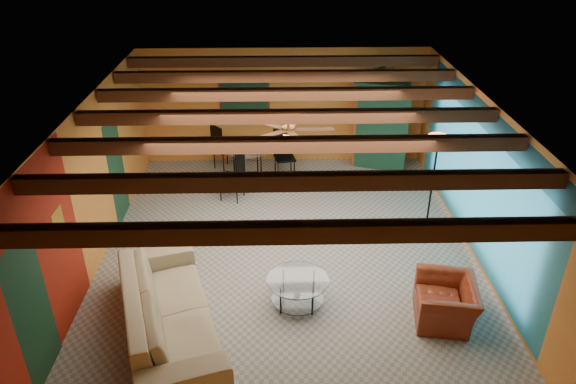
{
  "coord_description": "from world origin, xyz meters",
  "views": [
    {
      "loc": [
        -0.2,
        -7.73,
        5.42
      ],
      "look_at": [
        0.0,
        0.2,
        1.15
      ],
      "focal_mm": 33.13,
      "sensor_mm": 36.0,
      "label": 1
    }
  ],
  "objects_px": {
    "armchair": "(446,301)",
    "floor_lamp": "(432,184)",
    "sofa": "(169,311)",
    "potted_plant": "(384,73)",
    "coffee_table": "(298,291)",
    "dining_table": "(247,158)",
    "armoire": "(380,125)",
    "vase": "(246,130)"
  },
  "relations": [
    {
      "from": "armchair",
      "to": "floor_lamp",
      "type": "xyz_separation_m",
      "value": [
        0.38,
        2.49,
        0.64
      ]
    },
    {
      "from": "sofa",
      "to": "potted_plant",
      "type": "xyz_separation_m",
      "value": [
        3.93,
        5.64,
        1.78
      ]
    },
    {
      "from": "coffee_table",
      "to": "armchair",
      "type": "bearing_deg",
      "value": -10.01
    },
    {
      "from": "dining_table",
      "to": "coffee_table",
      "type": "bearing_deg",
      "value": -77.4
    },
    {
      "from": "sofa",
      "to": "potted_plant",
      "type": "relative_size",
      "value": 6.11
    },
    {
      "from": "sofa",
      "to": "armchair",
      "type": "relative_size",
      "value": 3.05
    },
    {
      "from": "coffee_table",
      "to": "potted_plant",
      "type": "distance_m",
      "value": 5.78
    },
    {
      "from": "armchair",
      "to": "coffee_table",
      "type": "height_order",
      "value": "armchair"
    },
    {
      "from": "floor_lamp",
      "to": "potted_plant",
      "type": "height_order",
      "value": "potted_plant"
    },
    {
      "from": "armoire",
      "to": "armchair",
      "type": "bearing_deg",
      "value": -70.11
    },
    {
      "from": "coffee_table",
      "to": "vase",
      "type": "distance_m",
      "value": 4.42
    },
    {
      "from": "sofa",
      "to": "coffee_table",
      "type": "relative_size",
      "value": 3.11
    },
    {
      "from": "armchair",
      "to": "floor_lamp",
      "type": "relative_size",
      "value": 0.51
    },
    {
      "from": "armchair",
      "to": "floor_lamp",
      "type": "height_order",
      "value": "floor_lamp"
    },
    {
      "from": "coffee_table",
      "to": "vase",
      "type": "relative_size",
      "value": 5.06
    },
    {
      "from": "armchair",
      "to": "armoire",
      "type": "height_order",
      "value": "armoire"
    },
    {
      "from": "armoire",
      "to": "potted_plant",
      "type": "relative_size",
      "value": 4.09
    },
    {
      "from": "armchair",
      "to": "dining_table",
      "type": "distance_m",
      "value": 5.54
    },
    {
      "from": "sofa",
      "to": "potted_plant",
      "type": "bearing_deg",
      "value": -52.43
    },
    {
      "from": "floor_lamp",
      "to": "armoire",
      "type": "bearing_deg",
      "value": 98.81
    },
    {
      "from": "dining_table",
      "to": "armoire",
      "type": "height_order",
      "value": "armoire"
    },
    {
      "from": "sofa",
      "to": "floor_lamp",
      "type": "distance_m",
      "value": 5.19
    },
    {
      "from": "floor_lamp",
      "to": "armchair",
      "type": "bearing_deg",
      "value": -98.65
    },
    {
      "from": "dining_table",
      "to": "vase",
      "type": "relative_size",
      "value": 11.59
    },
    {
      "from": "vase",
      "to": "dining_table",
      "type": "bearing_deg",
      "value": 0.0
    },
    {
      "from": "sofa",
      "to": "floor_lamp",
      "type": "relative_size",
      "value": 1.54
    },
    {
      "from": "dining_table",
      "to": "potted_plant",
      "type": "relative_size",
      "value": 4.49
    },
    {
      "from": "sofa",
      "to": "armoire",
      "type": "xyz_separation_m",
      "value": [
        3.93,
        5.64,
        0.56
      ]
    },
    {
      "from": "armchair",
      "to": "potted_plant",
      "type": "distance_m",
      "value": 5.72
    },
    {
      "from": "dining_table",
      "to": "floor_lamp",
      "type": "xyz_separation_m",
      "value": [
        3.48,
        -2.09,
        0.39
      ]
    },
    {
      "from": "armoire",
      "to": "floor_lamp",
      "type": "distance_m",
      "value": 2.94
    },
    {
      "from": "armoire",
      "to": "potted_plant",
      "type": "height_order",
      "value": "potted_plant"
    },
    {
      "from": "sofa",
      "to": "coffee_table",
      "type": "distance_m",
      "value": 1.95
    },
    {
      "from": "floor_lamp",
      "to": "coffee_table",
      "type": "bearing_deg",
      "value": -140.27
    },
    {
      "from": "armchair",
      "to": "vase",
      "type": "xyz_separation_m",
      "value": [
        -3.1,
        4.59,
        0.91
      ]
    },
    {
      "from": "dining_table",
      "to": "floor_lamp",
      "type": "relative_size",
      "value": 1.14
    },
    {
      "from": "floor_lamp",
      "to": "vase",
      "type": "distance_m",
      "value": 4.07
    },
    {
      "from": "vase",
      "to": "coffee_table",
      "type": "bearing_deg",
      "value": -77.4
    },
    {
      "from": "armchair",
      "to": "floor_lamp",
      "type": "bearing_deg",
      "value": -179.33
    },
    {
      "from": "coffee_table",
      "to": "floor_lamp",
      "type": "bearing_deg",
      "value": 39.73
    },
    {
      "from": "coffee_table",
      "to": "vase",
      "type": "height_order",
      "value": "vase"
    },
    {
      "from": "sofa",
      "to": "armoire",
      "type": "distance_m",
      "value": 6.89
    }
  ]
}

